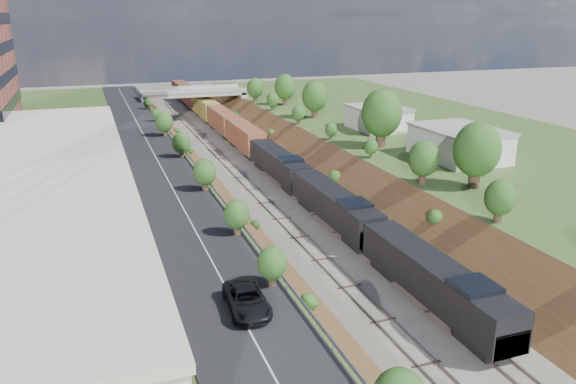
# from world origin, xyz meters

# --- Properties ---
(platform_left) EXTENTS (44.00, 180.00, 5.00)m
(platform_left) POSITION_xyz_m (-33.00, 60.00, 2.50)
(platform_left) COLOR #405623
(platform_left) RESTS_ON ground
(platform_right) EXTENTS (44.00, 180.00, 5.00)m
(platform_right) POSITION_xyz_m (33.00, 60.00, 2.50)
(platform_right) COLOR #405623
(platform_right) RESTS_ON ground
(embankment_left) EXTENTS (10.00, 180.00, 10.00)m
(embankment_left) POSITION_xyz_m (-11.00, 60.00, 0.00)
(embankment_left) COLOR brown
(embankment_left) RESTS_ON ground
(embankment_right) EXTENTS (10.00, 180.00, 10.00)m
(embankment_right) POSITION_xyz_m (11.00, 60.00, 0.00)
(embankment_right) COLOR brown
(embankment_right) RESTS_ON ground
(rail_left_track) EXTENTS (1.58, 180.00, 0.18)m
(rail_left_track) POSITION_xyz_m (-2.60, 60.00, 0.09)
(rail_left_track) COLOR gray
(rail_left_track) RESTS_ON ground
(rail_right_track) EXTENTS (1.58, 180.00, 0.18)m
(rail_right_track) POSITION_xyz_m (2.60, 60.00, 0.09)
(rail_right_track) COLOR gray
(rail_right_track) RESTS_ON ground
(road) EXTENTS (8.00, 180.00, 0.10)m
(road) POSITION_xyz_m (-15.50, 60.00, 5.05)
(road) COLOR black
(road) RESTS_ON platform_left
(guardrail) EXTENTS (0.10, 171.00, 0.70)m
(guardrail) POSITION_xyz_m (-11.40, 59.80, 5.55)
(guardrail) COLOR #99999E
(guardrail) RESTS_ON platform_left
(commercial_building) EXTENTS (14.30, 62.30, 7.00)m
(commercial_building) POSITION_xyz_m (-28.00, 38.00, 8.51)
(commercial_building) COLOR brown
(commercial_building) RESTS_ON platform_left
(overpass) EXTENTS (24.50, 8.30, 7.40)m
(overpass) POSITION_xyz_m (0.00, 122.00, 4.92)
(overpass) COLOR gray
(overpass) RESTS_ON ground
(white_building_near) EXTENTS (9.00, 12.00, 4.00)m
(white_building_near) POSITION_xyz_m (23.50, 52.00, 7.00)
(white_building_near) COLOR silver
(white_building_near) RESTS_ON platform_right
(white_building_far) EXTENTS (8.00, 10.00, 3.60)m
(white_building_far) POSITION_xyz_m (23.00, 74.00, 6.80)
(white_building_far) COLOR silver
(white_building_far) RESTS_ON platform_right
(tree_right_large) EXTENTS (5.25, 5.25, 7.61)m
(tree_right_large) POSITION_xyz_m (17.00, 40.00, 9.38)
(tree_right_large) COLOR #473323
(tree_right_large) RESTS_ON platform_right
(tree_left_crest) EXTENTS (2.45, 2.45, 3.55)m
(tree_left_crest) POSITION_xyz_m (-11.80, 20.00, 7.04)
(tree_left_crest) COLOR #473323
(tree_left_crest) RESTS_ON platform_left
(freight_train) EXTENTS (3.26, 148.30, 4.82)m
(freight_train) POSITION_xyz_m (2.60, 92.68, 2.73)
(freight_train) COLOR black
(freight_train) RESTS_ON ground
(suv) EXTENTS (2.83, 5.62, 1.52)m
(suv) POSITION_xyz_m (-14.93, 21.67, 5.86)
(suv) COLOR black
(suv) RESTS_ON road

